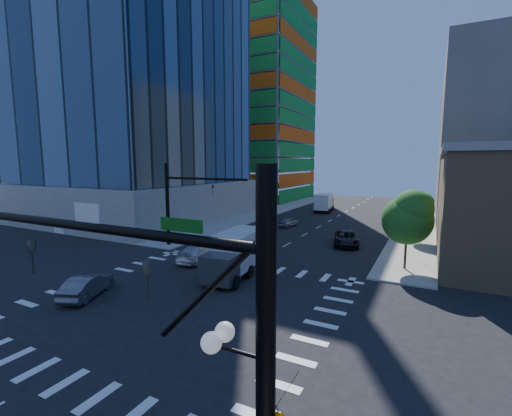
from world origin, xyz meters
The scene contains 15 objects.
ground centered at (0.00, 0.00, 0.00)m, with size 160.00×160.00×0.00m, color black.
road_markings centered at (0.00, 0.00, 0.01)m, with size 20.00×20.00×0.01m, color silver.
sidewalk_ne centered at (12.50, 40.00, 0.07)m, with size 5.00×60.00×0.15m, color gray.
sidewalk_nw centered at (-12.50, 40.00, 0.07)m, with size 5.00×60.00×0.15m, color gray.
construction_building centered at (-27.41, 61.93, 24.61)m, with size 25.16×34.50×70.60m.
signal_mast_se centered at (10.60, -11.50, 5.01)m, with size 10.51×2.48×9.00m.
signal_mast_nw centered at (-10.00, 11.50, 5.49)m, with size 10.20×0.40×9.00m.
tree_south centered at (12.63, 13.90, 4.69)m, with size 4.16×4.16×6.82m.
tree_north centered at (12.93, 25.90, 3.99)m, with size 3.54×3.52×5.78m.
car_nb_far centered at (6.02, 20.77, 0.79)m, with size 2.62×5.68×1.58m, color black.
car_sb_near centered at (-4.86, 8.29, 0.79)m, with size 2.20×5.41×1.57m, color white.
car_sb_mid centered at (-4.03, 28.47, 0.65)m, with size 1.54×3.83×1.30m, color #999AA0.
car_sb_cross centered at (-6.54, -2.32, 0.76)m, with size 1.60×4.60×1.51m, color #56565C.
box_truck_near centered at (0.29, 5.94, 1.56)m, with size 3.56×6.99×3.53m.
box_truck_far centered at (-3.76, 45.96, 1.52)m, with size 3.51×6.81×3.43m.
Camera 1 is at (14.18, -17.10, 9.16)m, focal length 24.00 mm.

